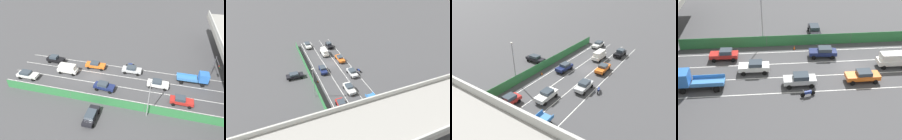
# 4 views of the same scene
# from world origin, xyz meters

# --- Properties ---
(ground_plane) EXTENTS (300.00, 300.00, 0.00)m
(ground_plane) POSITION_xyz_m (0.00, 0.00, 0.00)
(ground_plane) COLOR #424244
(lane_line_left_edge) EXTENTS (0.14, 45.90, 0.01)m
(lane_line_left_edge) POSITION_xyz_m (-5.38, 4.95, 0.00)
(lane_line_left_edge) COLOR silver
(lane_line_left_edge) RESTS_ON ground
(lane_line_mid_left) EXTENTS (0.14, 45.90, 0.01)m
(lane_line_mid_left) POSITION_xyz_m (-1.79, 4.95, 0.00)
(lane_line_mid_left) COLOR silver
(lane_line_mid_left) RESTS_ON ground
(lane_line_mid_right) EXTENTS (0.14, 45.90, 0.01)m
(lane_line_mid_right) POSITION_xyz_m (1.79, 4.95, 0.00)
(lane_line_mid_right) COLOR silver
(lane_line_mid_right) RESTS_ON ground
(lane_line_right_edge) EXTENTS (0.14, 45.90, 0.01)m
(lane_line_right_edge) POSITION_xyz_m (5.38, 4.95, 0.00)
(lane_line_right_edge) COLOR silver
(lane_line_right_edge) RESTS_ON ground
(green_fence) EXTENTS (0.10, 42.00, 1.85)m
(green_fence) POSITION_xyz_m (7.53, 4.95, 0.93)
(green_fence) COLOR #2D753D
(green_fence) RESTS_ON ground
(car_taxi_orange) EXTENTS (2.00, 4.58, 1.57)m
(car_taxi_orange) POSITION_xyz_m (-3.55, -0.75, 0.87)
(car_taxi_orange) COLOR orange
(car_taxi_orange) RESTS_ON ground
(car_van_white) EXTENTS (2.04, 4.51, 2.14)m
(car_van_white) POSITION_xyz_m (-0.17, -6.20, 1.21)
(car_van_white) COLOR silver
(car_van_white) RESTS_ON ground
(car_sedan_navy) EXTENTS (2.21, 4.32, 1.60)m
(car_sedan_navy) POSITION_xyz_m (3.38, 3.35, 0.90)
(car_sedan_navy) COLOR navy
(car_sedan_navy) RESTS_ON ground
(car_sedan_white) EXTENTS (2.07, 4.60, 1.55)m
(car_sedan_white) POSITION_xyz_m (3.73, -13.96, 0.88)
(car_sedan_white) COLOR white
(car_sedan_white) RESTS_ON ground
(car_hatchback_white) EXTENTS (2.04, 4.29, 1.65)m
(car_hatchback_white) POSITION_xyz_m (-0.10, 13.78, 0.91)
(car_hatchback_white) COLOR silver
(car_hatchback_white) RESTS_ON ground
(car_sedan_red) EXTENTS (2.02, 4.25, 1.65)m
(car_sedan_red) POSITION_xyz_m (3.83, 18.35, 0.89)
(car_sedan_red) COLOR red
(car_sedan_red) RESTS_ON ground
(car_sedan_silver) EXTENTS (1.99, 4.30, 1.66)m
(car_sedan_silver) POSITION_xyz_m (-3.76, 7.76, 0.91)
(car_sedan_silver) COLOR #B7BABC
(car_sedan_silver) RESTS_ON ground
(car_sedan_black) EXTENTS (2.09, 4.36, 1.69)m
(car_sedan_black) POSITION_xyz_m (-3.57, -11.02, 0.92)
(car_sedan_black) COLOR black
(car_sedan_black) RESTS_ON ground
(flatbed_truck_blue) EXTENTS (2.37, 6.22, 2.65)m
(flatbed_truck_blue) POSITION_xyz_m (-3.45, 21.87, 1.36)
(flatbed_truck_blue) COLOR black
(flatbed_truck_blue) RESTS_ON ground
(motorcycle) EXTENTS (0.70, 1.92, 0.93)m
(motorcycle) POSITION_xyz_m (-6.26, 7.04, 0.46)
(motorcycle) COLOR black
(motorcycle) RESTS_ON ground
(parked_sedan_dark) EXTENTS (4.62, 2.02, 1.63)m
(parked_sedan_dark) POSITION_xyz_m (11.48, 3.45, 0.91)
(parked_sedan_dark) COLOR black
(parked_sedan_dark) RESTS_ON ground
(traffic_light) EXTENTS (4.09, 0.44, 4.84)m
(traffic_light) POSITION_xyz_m (-5.72, 25.09, 3.51)
(traffic_light) COLOR #47474C
(traffic_light) RESTS_ON ground
(street_lamp) EXTENTS (0.60, 0.36, 7.94)m
(street_lamp) POSITION_xyz_m (8.33, 12.52, 4.75)
(street_lamp) COLOR gray
(street_lamp) RESTS_ON ground
(traffic_cone) EXTENTS (0.47, 0.47, 0.59)m
(traffic_cone) POSITION_xyz_m (6.16, 7.52, 0.27)
(traffic_cone) COLOR orange
(traffic_cone) RESTS_ON ground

